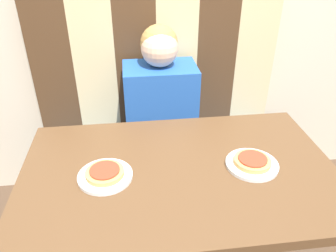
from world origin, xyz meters
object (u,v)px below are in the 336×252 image
object	(u,v)px
pizza_left	(105,172)
pizza_right	(252,161)
plate_left	(105,176)
person	(160,92)
plate_right	(252,164)

from	to	relation	value
pizza_left	pizza_right	bearing A→B (deg)	0.00
plate_left	pizza_right	distance (m)	0.49
person	plate_right	distance (m)	0.68
person	pizza_left	xyz separation A→B (m)	(-0.24, -0.64, 0.03)
person	plate_left	size ratio (longest dim) A/B	3.45
person	plate_left	xyz separation A→B (m)	(-0.24, -0.64, 0.01)
plate_left	plate_right	xyz separation A→B (m)	(0.49, 0.00, 0.00)
pizza_left	pizza_right	world-z (taller)	same
person	pizza_left	size ratio (longest dim) A/B	4.90
plate_left	pizza_left	xyz separation A→B (m)	(0.00, 0.00, 0.02)
plate_right	pizza_right	size ratio (longest dim) A/B	1.42
plate_left	pizza_left	distance (m)	0.02
person	pizza_right	distance (m)	0.69
person	plate_right	xyz separation A→B (m)	(0.24, -0.64, 0.01)
pizza_left	plate_left	bearing A→B (deg)	-90.00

